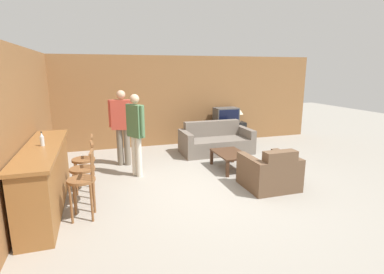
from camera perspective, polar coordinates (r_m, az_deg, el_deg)
The scene contains 16 objects.
ground_plane at distance 5.77m, azimuth 4.33°, elevation -9.84°, with size 24.00×24.00×0.00m, color gray.
wall_back at distance 8.87m, azimuth -4.50°, elevation 6.82°, with size 9.40×0.08×2.60m.
wall_left at distance 6.43m, azimuth -28.30°, elevation 3.07°, with size 0.08×8.66×2.60m.
bar_counter at distance 5.38m, azimuth -26.14°, elevation -6.90°, with size 0.55×2.64×1.04m.
bar_chair_near at distance 4.79m, azimuth -20.11°, elevation -8.37°, with size 0.45×0.45×1.05m.
bar_chair_mid at distance 5.29m, azimuth -19.93°, elevation -6.38°, with size 0.44×0.44×1.05m.
bar_chair_far at distance 5.81m, azimuth -19.77°, elevation -4.65°, with size 0.41×0.41×1.05m.
couch_far at distance 8.13m, azimuth 4.53°, elevation -0.96°, with size 1.89×0.94×0.82m.
armchair_near at distance 5.90m, azimuth 14.60°, elevation -6.67°, with size 0.93×0.89×0.80m.
coffee_table at distance 6.80m, azimuth 7.35°, elevation -3.43°, with size 0.63×0.99×0.38m.
tv_unit at distance 9.23m, azimuth 6.41°, elevation 0.84°, with size 1.16×0.52×0.64m.
tv at distance 9.13m, azimuth 6.50°, elevation 4.18°, with size 0.70×0.46×0.45m.
bottle at distance 5.23m, azimuth -26.67°, elevation -0.43°, with size 0.06×0.06×0.23m.
table_lamp at distance 9.30m, azimuth 8.90°, elevation 4.80°, with size 0.27×0.27×0.42m.
person_by_window at distance 7.08m, azimuth -13.12°, elevation 2.49°, with size 0.59×0.31×1.76m.
person_by_counter at distance 6.28m, azimuth -10.68°, elevation 1.30°, with size 0.34×0.47×1.73m.
Camera 1 is at (-2.03, -4.92, 2.22)m, focal length 28.00 mm.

